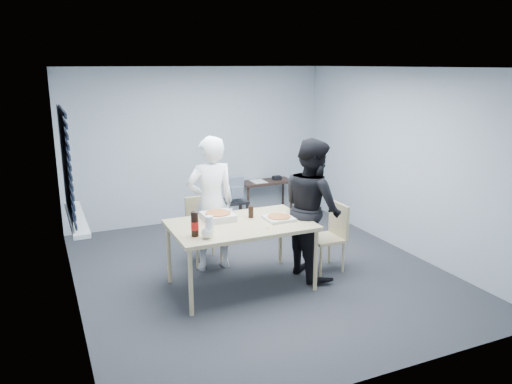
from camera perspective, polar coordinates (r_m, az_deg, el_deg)
name	(u,v)px	position (r m, az deg, el deg)	size (l,w,h in m)	color
room	(69,172)	(6.08, -20.62, 2.11)	(5.00, 5.00, 5.00)	#29292E
dining_table	(241,228)	(5.95, -1.76, -4.13)	(1.66, 1.05, 0.81)	tan
chair_far	(203,224)	(6.86, -6.10, -3.71)	(0.42, 0.42, 0.89)	tan
chair_right	(332,232)	(6.61, 8.63, -4.52)	(0.42, 0.42, 0.89)	tan
person_white	(211,204)	(6.48, -5.17, -1.34)	(0.65, 0.42, 1.77)	white
person_black	(312,208)	(6.30, 6.42, -1.83)	(0.86, 0.47, 1.77)	black
side_table	(266,185)	(8.90, 1.19, 0.78)	(0.93, 0.41, 0.62)	black
stool	(235,207)	(8.02, -2.47, -1.69)	(0.38, 0.38, 0.52)	black
backpack	(235,189)	(7.94, -2.46, 0.36)	(0.28, 0.20, 0.39)	slate
pizza_box_a	(218,216)	(6.07, -4.36, -2.76)	(0.36, 0.36, 0.09)	silver
pizza_box_b	(279,218)	(6.06, 2.63, -2.98)	(0.33, 0.33, 0.05)	silver
mug_a	(207,234)	(5.44, -5.61, -4.78)	(0.12, 0.12, 0.10)	white
mug_b	(229,213)	(6.18, -3.16, -2.39)	(0.10, 0.10, 0.09)	white
cola_glass	(251,212)	(6.12, -0.59, -2.29)	(0.07, 0.07, 0.15)	black
soda_bottle	(195,224)	(5.50, -7.01, -3.70)	(0.09, 0.09, 0.28)	black
plastic_cups	(209,226)	(5.51, -5.35, -3.86)	(0.09, 0.09, 0.22)	silver
rubber_band	(268,228)	(5.75, 1.38, -4.17)	(0.05, 0.05, 0.00)	red
papers	(258,181)	(8.83, 0.27, 1.23)	(0.23, 0.32, 0.01)	white
black_box	(277,178)	(8.99, 2.40, 1.64)	(0.15, 0.11, 0.06)	black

